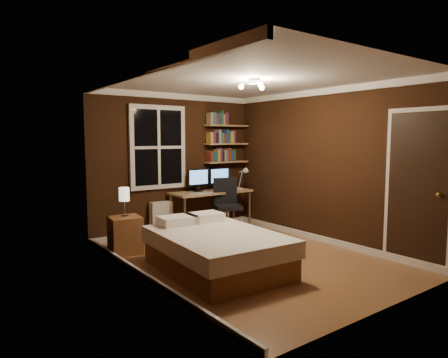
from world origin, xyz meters
TOP-DOWN VIEW (x-y plane):
  - floor at (0.00, 0.00)m, footprint 4.20×4.20m
  - wall_back at (0.00, 2.10)m, footprint 3.20×0.04m
  - wall_left at (-1.60, 0.00)m, footprint 0.04×4.20m
  - wall_right at (1.60, 0.00)m, footprint 0.04×4.20m
  - ceiling at (0.00, 0.00)m, footprint 3.20×4.20m
  - window at (-0.35, 2.06)m, footprint 1.06×0.06m
  - door at (1.59, -1.55)m, footprint 0.03×0.82m
  - door_knob at (1.55, -1.85)m, footprint 0.06×0.06m
  - ceiling_fixture at (0.00, -0.10)m, footprint 0.44×0.44m
  - bookshelf_lower at (1.08, 1.98)m, footprint 0.92×0.22m
  - books_row_lower at (1.08, 1.98)m, footprint 0.66×0.16m
  - bookshelf_middle at (1.08, 1.98)m, footprint 0.92×0.22m
  - books_row_middle at (1.08, 1.98)m, footprint 0.60×0.16m
  - bookshelf_upper at (1.08, 1.98)m, footprint 0.92×0.22m
  - books_row_upper at (1.08, 1.98)m, footprint 0.42×0.16m
  - bed at (-0.66, -0.13)m, footprint 1.43×1.92m
  - nightstand at (-1.30, 1.31)m, footprint 0.50×0.50m
  - bedside_lamp at (-1.30, 1.31)m, footprint 0.15×0.15m
  - radiator at (-0.35, 1.99)m, footprint 0.40×0.14m
  - desk at (0.59, 1.79)m, footprint 1.55×0.58m
  - monitor_left at (0.35, 1.87)m, footprint 0.43×0.12m
  - monitor_right at (0.82, 1.87)m, footprint 0.43×0.12m
  - desk_lamp at (1.20, 1.61)m, footprint 0.14×0.32m
  - office_chair at (0.65, 1.38)m, footprint 0.58×0.58m

SIDE VIEW (x-z plane):
  - floor at x=0.00m, z-range 0.00..0.00m
  - bed at x=-0.66m, z-range -0.05..0.58m
  - nightstand at x=-1.30m, z-range 0.00..0.55m
  - radiator at x=-0.35m, z-range 0.00..0.60m
  - office_chair at x=0.65m, z-range -0.12..0.88m
  - desk at x=0.59m, z-range 0.31..1.04m
  - bedside_lamp at x=-1.30m, z-range 0.55..0.99m
  - monitor_left at x=0.35m, z-range 0.74..1.15m
  - monitor_right at x=0.82m, z-range 0.74..1.15m
  - desk_lamp at x=1.20m, z-range 0.74..1.18m
  - door_knob at x=1.55m, z-range 0.97..1.03m
  - door at x=1.59m, z-range 0.00..2.05m
  - wall_back at x=0.00m, z-range 0.00..2.50m
  - wall_left at x=-1.60m, z-range 0.00..2.50m
  - wall_right at x=1.60m, z-range 0.00..2.50m
  - bookshelf_lower at x=1.08m, z-range 1.24..1.26m
  - books_row_lower at x=1.08m, z-range 1.26..1.49m
  - window at x=-0.35m, z-range 0.82..2.28m
  - bookshelf_middle at x=1.08m, z-range 1.59..1.61m
  - books_row_middle at x=1.08m, z-range 1.61..1.84m
  - bookshelf_upper at x=1.08m, z-range 1.94..1.96m
  - books_row_upper at x=1.08m, z-range 1.96..2.20m
  - ceiling_fixture at x=0.00m, z-range 2.31..2.49m
  - ceiling at x=0.00m, z-range 2.49..2.51m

